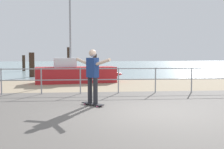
{
  "coord_description": "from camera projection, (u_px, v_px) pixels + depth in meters",
  "views": [
    {
      "loc": [
        -1.49,
        -6.98,
        1.57
      ],
      "look_at": [
        -0.68,
        2.0,
        0.9
      ],
      "focal_mm": 42.39,
      "sensor_mm": 36.0,
      "label": 1
    }
  ],
  "objects": [
    {
      "name": "skateboarder",
      "position": [
        93.0,
        73.0,
        8.04
      ],
      "size": [
        1.05,
        1.12,
        1.65
      ],
      "color": "#26262B",
      "rests_on": "skateboard"
    },
    {
      "name": "skateboard",
      "position": [
        93.0,
        104.0,
        8.11
      ],
      "size": [
        0.69,
        0.72,
        0.08
      ],
      "color": "black",
      "rests_on": "ground"
    },
    {
      "name": "groyne_post_1",
      "position": [
        32.0,
        65.0,
        18.57
      ],
      "size": [
        0.37,
        0.37,
        1.74
      ],
      "primitive_type": "cylinder",
      "color": "#332319",
      "rests_on": "ground"
    },
    {
      "name": "beach_strip",
      "position": [
        116.0,
        84.0,
        14.13
      ],
      "size": [
        24.0,
        6.0,
        0.04
      ],
      "primitive_type": "cube",
      "color": "tan",
      "rests_on": "ground"
    },
    {
      "name": "sailboat",
      "position": [
        79.0,
        74.0,
        14.87
      ],
      "size": [
        5.06,
        2.11,
        5.46
      ],
      "color": "#B21E23",
      "rests_on": "ground"
    },
    {
      "name": "railing_fence",
      "position": [
        118.0,
        77.0,
        10.68
      ],
      "size": [
        12.3,
        0.05,
        1.05
      ],
      "color": "gray",
      "rests_on": "ground"
    },
    {
      "name": "groyne_post_2",
      "position": [
        69.0,
        60.0,
        23.08
      ],
      "size": [
        0.36,
        0.36,
        2.24
      ],
      "primitive_type": "cylinder",
      "color": "#332319",
      "rests_on": "ground"
    },
    {
      "name": "groyne_post_0",
      "position": [
        24.0,
        63.0,
        25.67
      ],
      "size": [
        0.28,
        0.28,
        1.55
      ],
      "primitive_type": "cylinder",
      "color": "#332319",
      "rests_on": "ground"
    },
    {
      "name": "sea_surface",
      "position": [
        98.0,
        65.0,
        41.94
      ],
      "size": [
        72.0,
        50.0,
        0.04
      ],
      "primitive_type": "cube",
      "color": "#849EA3",
      "rests_on": "ground"
    },
    {
      "name": "ground_plane",
      "position": [
        152.0,
        122.0,
        6.18
      ],
      "size": [
        24.0,
        10.0,
        0.04
      ],
      "primitive_type": "cube",
      "color": "#605B56",
      "rests_on": "ground"
    },
    {
      "name": "groyne_post_3",
      "position": [
        95.0,
        62.0,
        25.98
      ],
      "size": [
        0.4,
        0.4,
        1.69
      ],
      "primitive_type": "cylinder",
      "color": "#332319",
      "rests_on": "ground"
    }
  ]
}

